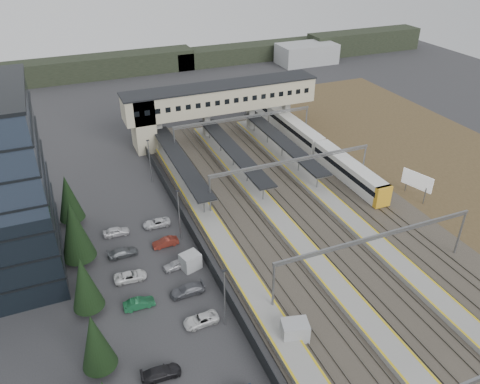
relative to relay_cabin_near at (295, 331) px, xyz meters
name	(u,v)px	position (x,y,z in m)	size (l,w,h in m)	color
ground	(260,266)	(1.68, 12.91, -1.22)	(220.00, 220.00, 0.00)	#2B2B2D
conifer_row	(88,303)	(-20.32, 9.05, 3.61)	(4.42, 49.82, 9.50)	black
car_park	(176,325)	(-11.70, 6.39, -0.62)	(10.42, 44.54, 1.28)	#BBBBC1
lampposts	(198,249)	(-6.32, 14.16, 3.11)	(0.50, 53.25, 8.07)	slate
fence	(201,250)	(-4.82, 17.91, -0.22)	(0.08, 90.00, 2.00)	#26282B
relay_cabin_near	(295,331)	(0.00, 0.00, 0.00)	(3.37, 2.80, 2.44)	#9A9C9E
relay_cabin_far	(190,261)	(-6.95, 16.04, -0.11)	(2.90, 2.62, 2.23)	#9A9C9E
rail_corridor	(303,229)	(11.02, 17.91, -0.93)	(34.00, 90.00, 0.92)	#3A322C
canopies	(233,150)	(8.68, 39.91, 2.70)	(23.10, 30.00, 3.28)	black
footbridge	(209,102)	(9.39, 54.91, 6.71)	(40.40, 6.40, 11.20)	#BDB594
gantries	(329,199)	(13.68, 15.91, 4.77)	(28.40, 62.28, 7.17)	slate
train	(296,130)	(25.68, 47.50, 0.80)	(2.82, 59.01, 3.56)	silver
billboard	(417,181)	(32.80, 19.20, 1.77)	(1.86, 5.19, 4.51)	slate
treeline_far	(205,58)	(25.49, 105.19, 1.73)	(170.00, 19.00, 7.00)	black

